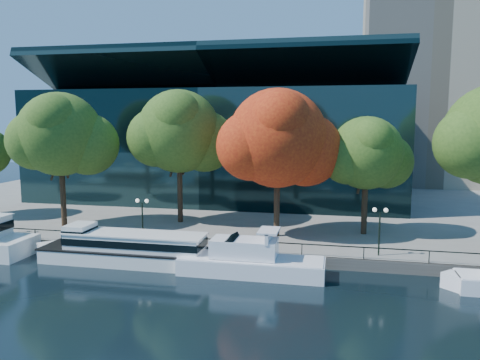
% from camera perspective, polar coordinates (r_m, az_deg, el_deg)
% --- Properties ---
extents(ground, '(160.00, 160.00, 0.00)m').
position_cam_1_polar(ground, '(39.07, -7.93, -10.94)').
color(ground, black).
rests_on(ground, ground).
extents(promenade, '(90.00, 67.08, 1.00)m').
position_cam_1_polar(promenade, '(73.29, 1.70, -1.74)').
color(promenade, slate).
rests_on(promenade, ground).
extents(railing, '(88.20, 0.08, 0.99)m').
position_cam_1_polar(railing, '(41.47, -6.45, -7.03)').
color(railing, black).
rests_on(railing, promenade).
extents(convention_building, '(50.00, 24.57, 21.43)m').
position_cam_1_polar(convention_building, '(68.78, -2.25, 4.36)').
color(convention_building, black).
rests_on(convention_building, ground).
extents(tour_boat, '(16.90, 3.77, 3.21)m').
position_cam_1_polar(tour_boat, '(41.62, -13.85, -7.97)').
color(tour_boat, white).
rests_on(tour_boat, ground).
extents(cruiser_near, '(12.80, 3.30, 3.71)m').
position_cam_1_polar(cruiser_near, '(37.68, 0.62, -9.73)').
color(cruiser_near, white).
rests_on(cruiser_near, ground).
extents(tree_1, '(10.81, 8.87, 14.02)m').
position_cam_1_polar(tree_1, '(51.83, -20.96, 5.02)').
color(tree_1, black).
rests_on(tree_1, promenade).
extents(tree_2, '(11.17, 9.16, 14.40)m').
position_cam_1_polar(tree_2, '(50.82, -7.28, 5.69)').
color(tree_2, black).
rests_on(tree_2, promenade).
extents(tree_3, '(11.76, 9.64, 14.17)m').
position_cam_1_polar(tree_3, '(44.36, 4.82, 4.85)').
color(tree_3, black).
rests_on(tree_3, promenade).
extents(tree_4, '(8.85, 7.26, 11.54)m').
position_cam_1_polar(tree_4, '(46.83, 15.33, 3.00)').
color(tree_4, black).
rests_on(tree_4, promenade).
extents(lamp_1, '(1.26, 0.36, 4.03)m').
position_cam_1_polar(lamp_1, '(43.81, -11.83, -3.61)').
color(lamp_1, black).
rests_on(lamp_1, promenade).
extents(lamp_2, '(1.26, 0.36, 4.03)m').
position_cam_1_polar(lamp_2, '(40.36, 16.68, -4.73)').
color(lamp_2, black).
rests_on(lamp_2, promenade).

